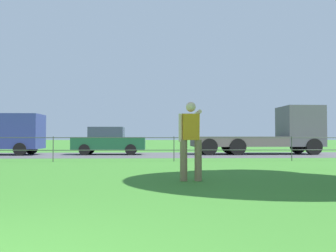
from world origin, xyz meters
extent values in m
cube|color=#4C4C51|center=(0.00, 18.07, 0.00)|extent=(80.00, 6.48, 0.01)
cylinder|color=#333833|center=(-2.41, 12.67, 0.50)|extent=(0.04, 0.04, 1.00)
cylinder|color=#333833|center=(2.41, 12.67, 0.50)|extent=(0.04, 0.04, 1.00)
cylinder|color=#333833|center=(7.22, 12.67, 0.50)|extent=(0.04, 0.04, 1.00)
cylinder|color=#333833|center=(0.00, 12.67, 0.45)|extent=(33.67, 0.03, 0.03)
cylinder|color=#333833|center=(0.00, 12.67, 0.95)|extent=(33.67, 0.03, 0.03)
cylinder|color=#846B4C|center=(2.24, 5.94, 0.45)|extent=(0.16, 0.16, 0.91)
cylinder|color=#846B4C|center=(2.56, 5.94, 0.45)|extent=(0.16, 0.16, 0.91)
cube|color=orange|center=(2.40, 5.94, 1.19)|extent=(0.36, 0.28, 0.59)
sphere|color=beige|center=(2.40, 5.94, 1.63)|extent=(0.22, 0.22, 0.22)
cylinder|color=beige|center=(2.60, 6.25, 1.52)|extent=(0.10, 0.62, 0.10)
cylinder|color=beige|center=(2.18, 5.94, 1.17)|extent=(0.09, 0.09, 0.62)
cube|color=#283342|center=(-5.13, 18.42, 1.62)|extent=(0.14, 1.67, 0.76)
cylinder|color=black|center=(-5.44, 19.35, 0.34)|extent=(0.68, 0.25, 0.68)
cylinder|color=black|center=(-5.42, 17.49, 0.34)|extent=(0.68, 0.25, 0.68)
cube|color=#194C2D|center=(-0.89, 18.63, 0.64)|extent=(4.00, 1.71, 0.68)
cube|color=#2D3847|center=(-1.04, 18.63, 1.26)|extent=(1.90, 1.53, 0.56)
cylinder|color=black|center=(0.35, 19.44, 0.30)|extent=(0.60, 0.20, 0.60)
cylinder|color=black|center=(0.35, 17.83, 0.30)|extent=(0.60, 0.20, 0.60)
cylinder|color=black|center=(-2.13, 19.44, 0.30)|extent=(0.60, 0.20, 0.60)
cylinder|color=black|center=(-2.13, 17.82, 0.30)|extent=(0.60, 0.20, 0.60)
cube|color=#4C4C51|center=(10.04, 18.80, 1.60)|extent=(2.14, 2.33, 2.30)
cube|color=#283342|center=(10.94, 18.82, 1.94)|extent=(0.15, 1.84, 0.87)
cube|color=#56514C|center=(6.39, 18.75, 0.73)|extent=(5.24, 2.38, 0.56)
cylinder|color=black|center=(10.34, 19.87, 0.45)|extent=(0.90, 0.31, 0.90)
cylinder|color=black|center=(10.38, 17.75, 0.45)|extent=(0.90, 0.31, 0.90)
cylinder|color=black|center=(6.12, 19.80, 0.45)|extent=(0.90, 0.31, 0.90)
cylinder|color=black|center=(6.15, 17.69, 0.45)|extent=(0.90, 0.31, 0.90)
cylinder|color=black|center=(4.56, 19.78, 0.45)|extent=(0.90, 0.31, 0.90)
cylinder|color=black|center=(4.59, 17.66, 0.45)|extent=(0.90, 0.31, 0.90)
camera|label=1|loc=(1.57, -2.12, 0.95)|focal=39.34mm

